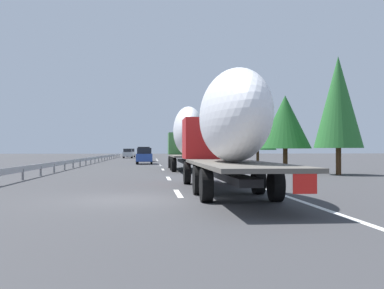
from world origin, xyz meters
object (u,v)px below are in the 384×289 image
object	(u,v)px
car_white_van	(131,153)
car_silver_hatch	(128,153)
road_sign	(196,146)
truck_trailing	(227,127)
car_black_suv	(144,154)
truck_lead	(187,136)
car_blue_sedan	(144,156)

from	to	relation	value
car_white_van	car_silver_hatch	size ratio (longest dim) A/B	1.05
car_white_van	road_sign	size ratio (longest dim) A/B	1.47
truck_trailing	road_sign	bearing A→B (deg)	-4.12
car_black_suv	car_silver_hatch	size ratio (longest dim) A/B	1.08
truck_lead	car_silver_hatch	xyz separation A→B (m)	(52.97, 7.07, -1.79)
truck_lead	car_silver_hatch	distance (m)	53.47
car_silver_hatch	road_sign	distance (m)	30.88
car_black_suv	car_silver_hatch	distance (m)	24.87
car_silver_hatch	road_sign	size ratio (longest dim) A/B	1.40
car_white_van	car_silver_hatch	distance (m)	12.64
road_sign	truck_lead	bearing A→B (deg)	172.59
car_white_van	road_sign	world-z (taller)	road_sign
truck_lead	car_white_van	distance (m)	66.01
car_blue_sedan	road_sign	world-z (taller)	road_sign
car_white_van	truck_trailing	bearing A→B (deg)	-175.26
car_white_van	car_silver_hatch	xyz separation A→B (m)	(-12.64, 0.05, -0.01)
car_black_suv	road_sign	distance (m)	8.22
truck_trailing	car_blue_sedan	world-z (taller)	truck_trailing
car_blue_sedan	road_sign	bearing A→B (deg)	-42.39
truck_lead	car_blue_sedan	distance (m)	17.07
car_black_suv	truck_lead	bearing A→B (deg)	-172.55
car_black_suv	car_white_van	bearing A→B (deg)	5.09
car_white_van	car_blue_sedan	size ratio (longest dim) A/B	0.94
truck_lead	car_silver_hatch	size ratio (longest dim) A/B	3.02
car_blue_sedan	truck_trailing	bearing A→B (deg)	-174.43
truck_lead	truck_trailing	xyz separation A→B (m)	(-19.17, -0.00, -0.23)
truck_trailing	road_sign	world-z (taller)	truck_trailing
car_white_van	road_sign	xyz separation A→B (m)	(-41.78, -10.12, 1.13)
truck_lead	car_blue_sedan	xyz separation A→B (m)	(16.62, 3.49, -1.77)
car_black_suv	car_silver_hatch	world-z (taller)	car_black_suv
car_silver_hatch	car_black_suv	bearing A→B (deg)	-172.21
road_sign	car_white_van	bearing A→B (deg)	13.62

